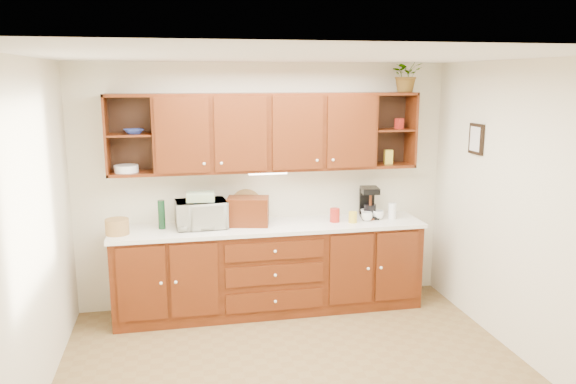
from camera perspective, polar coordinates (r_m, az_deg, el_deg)
name	(u,v)px	position (r m, az deg, el deg)	size (l,w,h in m)	color
floor	(300,378)	(4.89, 1.19, -18.41)	(4.00, 4.00, 0.00)	brown
ceiling	(301,56)	(4.24, 1.34, 13.65)	(4.00, 4.00, 0.00)	white
back_wall	(265,185)	(6.07, -2.38, 0.68)	(4.00, 4.00, 0.00)	beige
left_wall	(27,241)	(4.42, -25.02, -4.57)	(3.50, 3.50, 0.00)	beige
right_wall	(529,215)	(5.20, 23.31, -2.12)	(3.50, 3.50, 0.00)	beige
base_cabinets	(270,269)	(6.00, -1.86, -7.84)	(3.20, 0.60, 0.90)	#3D1806
countertop	(270,227)	(5.85, -1.87, -3.54)	(3.24, 0.64, 0.04)	white
upper_cabinets	(268,132)	(5.83, -2.09, 6.12)	(3.20, 0.33, 0.80)	#3D1806
undercabinet_light	(268,173)	(5.83, -2.06, 1.93)	(0.40, 0.05, 0.03)	white
framed_picture	(476,139)	(5.85, 18.59, 5.13)	(0.03, 0.24, 0.30)	black
wicker_basket	(117,227)	(5.73, -16.96, -3.39)	(0.23, 0.23, 0.15)	#AA7D47
microwave	(201,214)	(5.78, -8.82, -2.24)	(0.51, 0.34, 0.28)	beige
towel_stack	(201,197)	(5.74, -8.88, -0.47)	(0.28, 0.21, 0.08)	#E9DD6E
wine_bottle	(162,215)	(5.80, -12.72, -2.25)	(0.07, 0.07, 0.29)	black
woven_tray	(246,219)	(6.05, -4.24, -2.78)	(0.34, 0.34, 0.02)	#AA7D47
bread_box	(248,211)	(5.82, -4.07, -1.97)	(0.42, 0.26, 0.29)	#3D1806
mug_tree	(370,215)	(6.13, 8.33, -2.28)	(0.28, 0.29, 0.32)	#3D1806
canister_red	(335,215)	(5.97, 4.77, -2.36)	(0.10, 0.10, 0.15)	#AD2319
canister_white	(392,211)	(6.18, 10.55, -1.91)	(0.09, 0.09, 0.17)	white
canister_yellow	(353,217)	(5.96, 6.60, -2.56)	(0.09, 0.09, 0.12)	gold
coffee_maker	(369,203)	(6.19, 8.21, -1.09)	(0.21, 0.26, 0.34)	black
bowl_stack	(134,131)	(5.75, -15.40, 5.95)	(0.19, 0.19, 0.05)	#2A409D
plate_stack	(126,169)	(5.81, -16.12, 2.29)	(0.24, 0.24, 0.07)	white
pantry_box_yellow	(388,157)	(6.20, 10.15, 3.53)	(0.09, 0.07, 0.15)	gold
pantry_box_red	(399,124)	(6.21, 11.23, 6.83)	(0.07, 0.07, 0.11)	#AD2319
potted_plant	(407,74)	(6.18, 11.95, 11.64)	(0.34, 0.29, 0.38)	#999999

